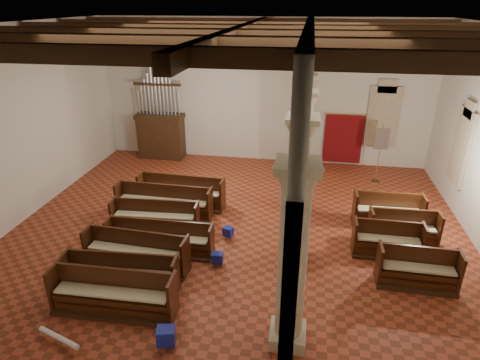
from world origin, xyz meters
name	(u,v)px	position (x,y,z in m)	size (l,w,h in m)	color
floor	(239,226)	(0.00, 0.00, 0.00)	(14.00, 14.00, 0.00)	#9D3B22
ceiling	(239,25)	(0.00, 0.00, 6.00)	(14.00, 14.00, 0.00)	black
wall_back	(263,93)	(0.00, 6.00, 3.00)	(14.00, 0.02, 6.00)	silver
wall_front	(174,254)	(0.00, -6.00, 3.00)	(14.00, 0.02, 6.00)	silver
wall_left	(21,124)	(-7.00, 0.00, 3.00)	(0.02, 12.00, 6.00)	silver
ceiling_beams	(239,32)	(0.00, 0.00, 5.82)	(13.80, 11.80, 0.30)	#3E2913
arcade	(303,120)	(1.80, 0.00, 3.56)	(0.90, 11.90, 6.00)	beige
window_right_b	(462,147)	(6.98, 2.50, 2.20)	(0.03, 1.00, 2.20)	#34755F
window_back	(383,116)	(5.00, 5.98, 2.20)	(1.00, 0.03, 2.20)	#34755F
pipe_organ	(161,128)	(-4.50, 5.50, 1.37)	(2.10, 0.85, 4.40)	#3E2913
lectern	(175,147)	(-3.91, 5.49, 0.50)	(0.52, 0.53, 1.22)	#341B10
dossal_curtain	(343,139)	(3.50, 5.92, 1.17)	(1.80, 0.07, 2.17)	maroon
processional_banner	(378,163)	(4.76, 4.28, 0.80)	(0.54, 0.69, 2.37)	#3E2913
hymnal_box_a	(166,336)	(-0.66, -5.07, 0.28)	(0.37, 0.30, 0.37)	navy
hymnal_box_b	(217,258)	(-0.23, -2.18, 0.25)	(0.29, 0.24, 0.29)	navy
hymnal_box_c	(228,232)	(-0.20, -0.80, 0.24)	(0.28, 0.22, 0.28)	#163D99
tube_heater_a	(59,338)	(-2.90, -5.37, 0.16)	(0.11, 0.11, 1.10)	silver
tube_heater_b	(99,286)	(-2.88, -3.68, 0.16)	(0.09, 0.09, 0.89)	silver
nave_pew_0	(114,299)	(-2.17, -4.28, 0.36)	(2.88, 0.79, 1.08)	#3E2913
nave_pew_1	(122,279)	(-2.34, -3.52, 0.32)	(2.85, 0.83, 0.98)	#3E2913
nave_pew_2	(137,256)	(-2.32, -2.61, 0.35)	(2.85, 0.86, 1.05)	#3E2913
nave_pew_3	(160,243)	(-1.96, -1.83, 0.32)	(3.05, 0.71, 0.97)	#3E2913
nave_pew_4	(156,220)	(-2.54, -0.65, 0.32)	(2.76, 0.80, 0.96)	#3E2913
nave_pew_5	(164,206)	(-2.57, 0.25, 0.35)	(3.22, 0.78, 1.07)	#3E2913
nave_pew_6	(182,196)	(-2.21, 1.02, 0.36)	(3.04, 0.85, 1.09)	#3E2913
aisle_pew_0	(417,274)	(4.86, -2.14, 0.35)	(1.94, 0.74, 1.05)	#3E2913
aisle_pew_1	(387,244)	(4.35, -0.90, 0.35)	(1.89, 0.69, 1.03)	#3E2913
aisle_pew_2	(402,233)	(4.89, -0.21, 0.36)	(1.98, 0.78, 1.06)	#3E2913
aisle_pew_3	(387,216)	(4.61, 0.75, 0.38)	(2.12, 0.79, 1.11)	#3E2913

